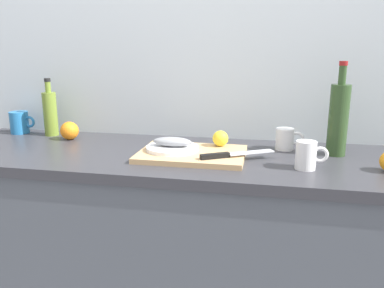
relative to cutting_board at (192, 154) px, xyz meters
name	(u,v)px	position (x,y,z in m)	size (l,w,h in m)	color
back_wall	(190,61)	(-0.08, 0.36, 0.34)	(3.20, 0.05, 2.50)	silver
kitchen_counter	(175,255)	(-0.08, 0.03, -0.46)	(2.00, 0.60, 0.90)	#4C5159
cutting_board	(192,154)	(0.00, 0.00, 0.00)	(0.40, 0.29, 0.02)	tan
white_plate	(173,148)	(-0.08, 0.01, 0.02)	(0.20, 0.20, 0.01)	white
fish_fillet	(173,142)	(-0.08, 0.01, 0.04)	(0.15, 0.07, 0.04)	gray
chef_knife	(228,155)	(0.14, -0.05, 0.02)	(0.26, 0.17, 0.02)	silver
lemon_0	(220,138)	(0.10, 0.11, 0.04)	(0.06, 0.06, 0.06)	yellow
olive_oil_bottle	(50,113)	(-0.73, 0.24, 0.10)	(0.06, 0.06, 0.27)	olive
wine_bottle	(338,118)	(0.54, 0.14, 0.13)	(0.07, 0.07, 0.36)	#2D4723
coffee_mug_0	(307,155)	(0.42, -0.08, 0.04)	(0.11, 0.07, 0.10)	white
coffee_mug_1	(286,139)	(0.36, 0.18, 0.03)	(0.11, 0.07, 0.09)	white
coffee_mug_2	(20,122)	(-0.91, 0.25, 0.04)	(0.13, 0.09, 0.11)	#2672B2
orange_0	(70,131)	(-0.60, 0.17, 0.03)	(0.08, 0.08, 0.08)	orange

